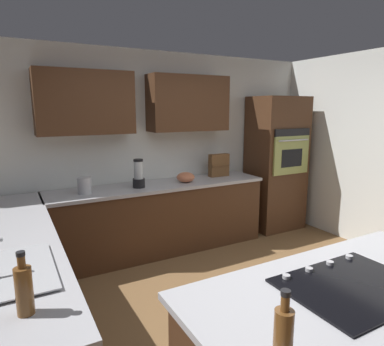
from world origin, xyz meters
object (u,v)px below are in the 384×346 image
(wall_oven, at_px, (276,163))
(sink_unit, at_px, (11,271))
(cooktop, at_px, (352,285))
(mixing_bowl, at_px, (186,177))
(blender, at_px, (139,175))
(dish_soap_bottle, at_px, (24,289))
(kettle, at_px, (84,185))
(spice_rack, at_px, (219,165))
(oil_bottle, at_px, (283,338))

(wall_oven, distance_m, sink_unit, 4.09)
(cooktop, bearing_deg, mixing_bowl, -98.86)
(blender, xyz_separation_m, dish_soap_bottle, (1.37, 2.24, -0.02))
(cooktop, bearing_deg, dish_soap_bottle, -20.08)
(wall_oven, bearing_deg, mixing_bowl, 1.34)
(kettle, bearing_deg, sink_unit, 66.12)
(sink_unit, height_order, kettle, sink_unit)
(spice_rack, distance_m, kettle, 1.90)
(cooktop, height_order, dish_soap_bottle, dish_soap_bottle)
(cooktop, distance_m, mixing_bowl, 2.85)
(kettle, bearing_deg, spice_rack, -176.34)
(blender, distance_m, kettle, 0.65)
(dish_soap_bottle, xyz_separation_m, oil_bottle, (-0.81, 0.85, 0.01))
(blender, xyz_separation_m, kettle, (0.65, -0.00, -0.06))
(blender, bearing_deg, sink_unit, 50.91)
(spice_rack, xyz_separation_m, kettle, (1.90, 0.12, -0.06))
(sink_unit, bearing_deg, mixing_bowl, -139.77)
(oil_bottle, bearing_deg, spice_rack, -119.40)
(dish_soap_bottle, bearing_deg, mixing_bowl, -132.07)
(dish_soap_bottle, bearing_deg, spice_rack, -137.99)
(dish_soap_bottle, bearing_deg, kettle, -107.83)
(wall_oven, bearing_deg, kettle, 0.74)
(sink_unit, bearing_deg, wall_oven, -153.98)
(cooktop, bearing_deg, blender, -85.72)
(cooktop, relative_size, mixing_bowl, 3.19)
(wall_oven, xyz_separation_m, kettle, (2.90, 0.04, -0.02))
(wall_oven, xyz_separation_m, dish_soap_bottle, (3.62, 2.28, 0.01))
(mixing_bowl, relative_size, oil_bottle, 0.73)
(spice_rack, bearing_deg, sink_unit, 35.06)
(cooktop, relative_size, spice_rack, 2.37)
(blender, distance_m, dish_soap_bottle, 2.62)
(blender, height_order, oil_bottle, blender)
(oil_bottle, bearing_deg, blender, -100.23)
(kettle, bearing_deg, blender, 180.00)
(cooktop, bearing_deg, sink_unit, -32.84)
(spice_rack, bearing_deg, dish_soap_bottle, 42.01)
(spice_rack, relative_size, kettle, 1.68)
(kettle, xyz_separation_m, dish_soap_bottle, (0.72, 2.24, 0.03))
(blender, bearing_deg, oil_bottle, 79.77)
(cooktop, distance_m, oil_bottle, 0.82)
(wall_oven, distance_m, cooktop, 3.51)
(blender, height_order, kettle, blender)
(wall_oven, bearing_deg, spice_rack, -4.81)
(oil_bottle, bearing_deg, kettle, -88.27)
(cooktop, relative_size, kettle, 3.98)
(sink_unit, relative_size, blender, 1.99)
(spice_rack, bearing_deg, cooktop, 70.52)
(cooktop, height_order, blender, blender)
(sink_unit, height_order, dish_soap_bottle, dish_soap_bottle)
(kettle, bearing_deg, oil_bottle, 91.73)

